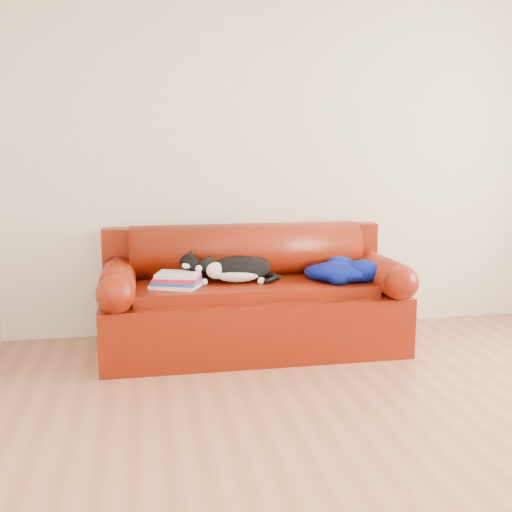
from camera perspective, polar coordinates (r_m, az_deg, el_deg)
The scene contains 7 objects.
ground at distance 3.17m, azimuth 12.86°, elevation -16.47°, with size 4.50×4.50×0.00m, color brown.
room_shell at distance 2.94m, azimuth 16.28°, elevation 14.78°, with size 4.52×4.02×2.61m.
sofa_base at distance 4.32m, azimuth -0.36°, elevation -5.76°, with size 2.10×0.90×0.50m.
sofa_back at distance 4.48m, azimuth -0.93°, elevation -1.19°, with size 2.10×1.01×0.88m.
book_stack at distance 4.07m, azimuth -7.52°, elevation -2.30°, with size 0.38×0.34×0.10m.
cat at distance 4.18m, azimuth -1.70°, elevation -1.32°, with size 0.66×0.30×0.23m.
blanket at distance 4.29m, azimuth 8.09°, elevation -1.38°, with size 0.52×0.43×0.16m.
Camera 1 is at (-1.18, -2.60, 1.39)m, focal length 42.00 mm.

